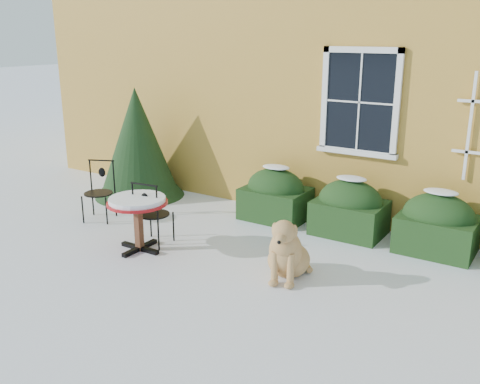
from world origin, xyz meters
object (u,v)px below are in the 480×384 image
Objects in this scene: dog at (287,253)px; patio_chair_near at (152,213)px; bistro_table at (138,206)px; patio_chair_far at (99,191)px; evergreen_shrub at (138,153)px.

patio_chair_near is at bearing 166.81° from dog.
bistro_table is 0.87× the size of patio_chair_far.
patio_chair_far is at bearing -22.30° from patio_chair_near.
patio_chair_far reaches higher than dog.
patio_chair_far is 3.69m from dog.
patio_chair_far is 1.01× the size of dog.
patio_chair_near is at bearing -38.66° from patio_chair_far.
bistro_table is 0.88× the size of dog.
bistro_table is 1.62m from patio_chair_far.
dog is (2.18, 0.05, -0.14)m from patio_chair_near.
patio_chair_far reaches higher than patio_chair_near.
patio_chair_near is (1.86, -1.72, -0.34)m from evergreen_shrub.
evergreen_shrub is 1.43m from patio_chair_far.
bistro_table is at bearing -47.14° from evergreen_shrub.
patio_chair_near is at bearing 86.06° from bistro_table.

